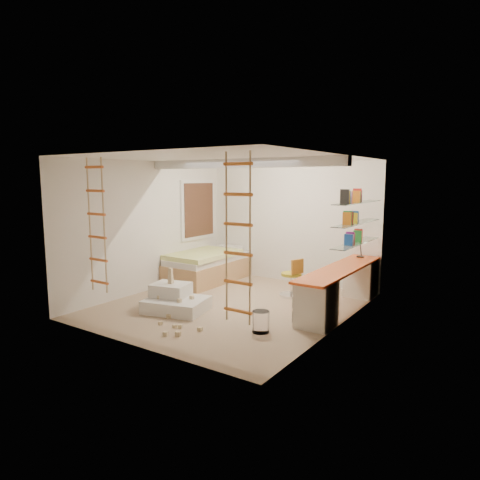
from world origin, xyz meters
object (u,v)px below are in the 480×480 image
Objects in this scene: desk at (341,287)px; swivel_chair at (292,283)px; bed at (208,266)px; play_platform at (175,300)px.

swivel_chair is at bearing 165.71° from desk.
desk is 3.22m from bed.
play_platform is at bearing -123.89° from swivel_chair.
swivel_chair reaches higher than play_platform.
desk reaches higher than play_platform.
swivel_chair is (2.12, -0.09, -0.05)m from bed.
bed is (-3.20, 0.36, -0.07)m from desk.
desk is at bearing -14.29° from swivel_chair.
swivel_chair reaches higher than bed.
desk is 2.42× the size of play_platform.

